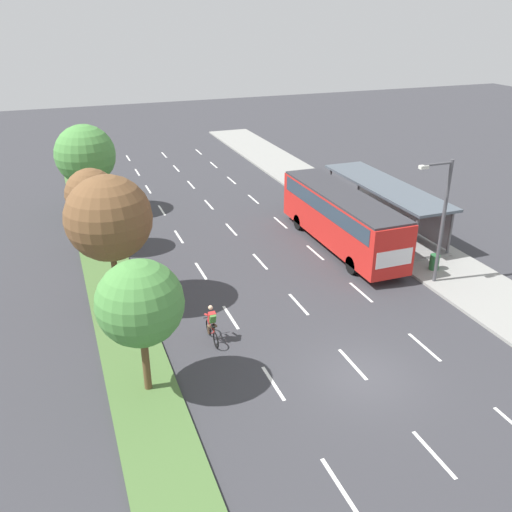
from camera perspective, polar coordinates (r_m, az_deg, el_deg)
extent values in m
plane|color=#38383D|center=(22.43, 11.17, -12.24)|extent=(140.00, 140.00, 0.00)
cube|color=#4C7038|center=(37.41, -16.43, 2.88)|extent=(2.60, 52.00, 0.12)
cube|color=gray|center=(42.10, 8.04, 6.09)|extent=(4.50, 52.00, 0.15)
cube|color=white|center=(18.22, 8.61, -22.51)|extent=(0.14, 2.22, 0.01)
cube|color=white|center=(21.70, 1.81, -13.12)|extent=(0.14, 2.22, 0.01)
cube|color=white|center=(25.78, -2.66, -6.40)|extent=(0.14, 2.22, 0.01)
cube|color=white|center=(30.23, -5.78, -1.56)|extent=(0.14, 2.22, 0.01)
cube|color=white|center=(34.91, -8.07, 2.01)|extent=(0.14, 2.22, 0.01)
cube|color=white|center=(39.74, -9.81, 4.73)|extent=(0.14, 2.22, 0.01)
cube|color=white|center=(44.66, -11.19, 6.85)|extent=(0.14, 2.22, 0.01)
cube|color=white|center=(49.65, -12.30, 8.55)|extent=(0.14, 2.22, 0.01)
cube|color=white|center=(54.69, -13.21, 9.93)|extent=(0.14, 2.22, 0.01)
cube|color=white|center=(19.77, 18.07, -19.08)|extent=(0.14, 2.22, 0.01)
cube|color=white|center=(23.01, 10.05, -11.05)|extent=(0.14, 2.22, 0.01)
cube|color=white|center=(26.90, 4.47, -5.04)|extent=(0.14, 2.22, 0.01)
cube|color=white|center=(31.19, 0.43, -0.57)|extent=(0.14, 2.22, 0.01)
cube|color=white|center=(35.75, -2.60, 2.79)|extent=(0.14, 2.22, 0.01)
cube|color=white|center=(40.47, -4.95, 5.37)|extent=(0.14, 2.22, 0.01)
cube|color=white|center=(45.31, -6.81, 7.41)|extent=(0.14, 2.22, 0.01)
cube|color=white|center=(50.24, -8.32, 9.04)|extent=(0.14, 2.22, 0.01)
cube|color=white|center=(55.23, -9.58, 10.37)|extent=(0.14, 2.22, 0.01)
cube|color=white|center=(24.76, 17.17, -9.06)|extent=(0.14, 2.22, 0.01)
cube|color=white|center=(28.41, 10.90, -3.73)|extent=(0.14, 2.22, 0.01)
cube|color=white|center=(32.50, 6.20, 0.36)|extent=(0.14, 2.22, 0.01)
cube|color=white|center=(36.89, 2.57, 3.50)|extent=(0.14, 2.22, 0.01)
cube|color=white|center=(41.49, -0.28, 5.95)|extent=(0.14, 2.22, 0.01)
cube|color=white|center=(46.22, -2.57, 7.90)|extent=(0.14, 2.22, 0.01)
cube|color=white|center=(51.06, -4.45, 9.47)|extent=(0.14, 2.22, 0.01)
cube|color=white|center=(55.98, -6.01, 10.77)|extent=(0.14, 2.22, 0.01)
cube|color=gray|center=(36.68, 12.97, 3.07)|extent=(2.60, 10.71, 0.10)
cylinder|color=#56565B|center=(31.71, 16.34, 1.87)|extent=(0.16, 0.16, 2.60)
cylinder|color=#56565B|center=(39.77, 7.74, 7.24)|extent=(0.16, 0.16, 2.60)
cylinder|color=#56565B|center=(33.12, 19.64, 2.39)|extent=(0.16, 0.16, 2.60)
cylinder|color=#56565B|center=(40.91, 10.69, 7.53)|extent=(0.16, 0.16, 2.60)
cube|color=gray|center=(36.90, 14.79, 5.25)|extent=(0.10, 10.17, 2.34)
cube|color=#4C5660|center=(35.80, 13.38, 7.14)|extent=(2.90, 11.11, 0.16)
cube|color=red|center=(32.83, 8.85, 3.94)|extent=(2.50, 11.20, 2.80)
cube|color=#2D3D4C|center=(32.54, 8.95, 5.34)|extent=(2.54, 10.30, 0.90)
cube|color=#333338|center=(32.35, 9.02, 6.36)|extent=(2.45, 10.98, 0.12)
cube|color=#2D3D4C|center=(37.43, 4.73, 7.31)|extent=(2.25, 0.06, 1.54)
cube|color=white|center=(28.54, 14.24, -0.24)|extent=(2.12, 0.04, 0.90)
cylinder|color=black|center=(35.70, 4.49, 3.56)|extent=(0.30, 1.00, 1.00)
cylinder|color=black|center=(36.64, 7.62, 3.98)|extent=(0.30, 1.00, 1.00)
cylinder|color=black|center=(30.08, 10.02, -0.93)|extent=(0.30, 1.00, 1.00)
cylinder|color=black|center=(31.19, 13.53, -0.30)|extent=(0.30, 1.00, 1.00)
torus|color=black|center=(24.42, -4.97, -7.43)|extent=(0.06, 0.72, 0.72)
torus|color=black|center=(23.52, -4.22, -8.77)|extent=(0.06, 0.72, 0.72)
cylinder|color=maroon|center=(23.82, -4.62, -7.52)|extent=(0.05, 0.94, 0.05)
cylinder|color=maroon|center=(23.83, -4.54, -8.01)|extent=(0.05, 0.57, 0.42)
cylinder|color=maroon|center=(23.65, -4.49, -7.72)|extent=(0.04, 0.04, 0.40)
cube|color=black|center=(23.54, -4.50, -7.31)|extent=(0.12, 0.24, 0.06)
cylinder|color=black|center=(24.09, -4.98, -6.38)|extent=(0.46, 0.04, 0.04)
cube|color=red|center=(23.52, -4.65, -6.41)|extent=(0.30, 0.36, 0.59)
cube|color=#4C893D|center=(23.37, -4.54, -6.56)|extent=(0.26, 0.26, 0.42)
sphere|color=beige|center=(23.40, -4.77, -5.39)|extent=(0.20, 0.20, 0.20)
cylinder|color=brown|center=(23.67, -4.88, -7.33)|extent=(0.12, 0.42, 0.25)
cylinder|color=brown|center=(23.95, -4.97, -7.65)|extent=(0.10, 0.17, 0.41)
cylinder|color=brown|center=(23.73, -4.32, -7.22)|extent=(0.12, 0.42, 0.25)
cylinder|color=brown|center=(24.00, -4.42, -7.55)|extent=(0.10, 0.17, 0.41)
cylinder|color=red|center=(23.63, -5.21, -6.12)|extent=(0.09, 0.47, 0.28)
cylinder|color=red|center=(23.71, -4.41, -5.98)|extent=(0.09, 0.47, 0.28)
cylinder|color=brown|center=(20.94, -11.44, -10.63)|extent=(0.28, 0.28, 2.49)
sphere|color=#4C8E42|center=(19.66, -12.03, -4.83)|extent=(3.16, 3.16, 3.16)
cylinder|color=brown|center=(26.82, -14.46, -2.07)|extent=(0.28, 0.28, 2.93)
sphere|color=brown|center=(25.67, -15.15, 3.84)|extent=(3.98, 3.98, 3.98)
cylinder|color=brown|center=(33.31, -16.34, 2.48)|extent=(0.28, 0.28, 2.34)
sphere|color=brown|center=(32.56, -16.81, 6.20)|extent=(2.96, 2.96, 2.96)
cylinder|color=brown|center=(39.86, -16.91, 6.19)|extent=(0.28, 0.28, 2.54)
sphere|color=#4C8E42|center=(39.12, -17.42, 10.06)|extent=(4.05, 4.05, 4.05)
cylinder|color=#4C4C51|center=(28.94, 18.92, 3.28)|extent=(0.18, 0.18, 6.50)
cylinder|color=#4C4C51|center=(27.53, 18.49, 9.10)|extent=(1.60, 0.12, 0.12)
cube|color=silver|center=(27.06, 17.12, 8.87)|extent=(0.44, 0.24, 0.16)
cylinder|color=#286B38|center=(31.33, 18.13, -0.61)|extent=(0.52, 0.52, 0.85)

